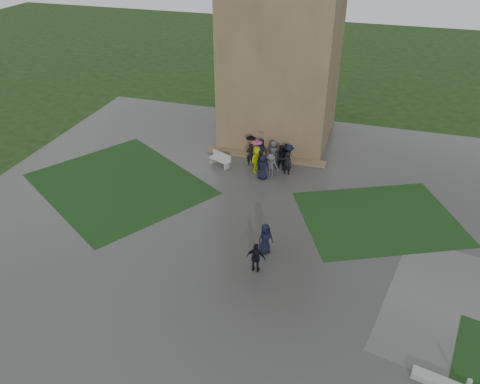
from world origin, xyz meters
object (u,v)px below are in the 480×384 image
(tower, at_px, (284,20))
(pedestrian_mid, at_px, (265,239))
(bench, at_px, (220,159))
(pedestrian_near, at_px, (256,258))

(tower, height_order, pedestrian_mid, tower)
(bench, relative_size, pedestrian_mid, 0.99)
(bench, xyz_separation_m, pedestrian_near, (5.46, -10.22, 0.35))
(pedestrian_mid, xyz_separation_m, pedestrian_near, (-0.07, -1.62, -0.04))
(bench, height_order, pedestrian_mid, pedestrian_mid)
(tower, height_order, pedestrian_near, tower)
(pedestrian_mid, bearing_deg, bench, 78.79)
(tower, distance_m, bench, 11.05)
(tower, bearing_deg, pedestrian_mid, -79.78)
(bench, bearing_deg, pedestrian_mid, -32.96)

